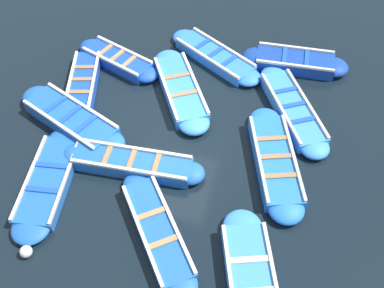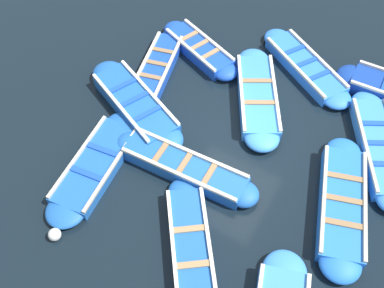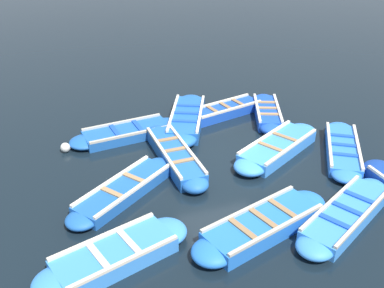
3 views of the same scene
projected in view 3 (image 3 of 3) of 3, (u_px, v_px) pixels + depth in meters
The scene contains 13 objects.
ground_plane at pixel (229, 164), 12.67m from camera, with size 120.00×120.00×0.00m, color black.
boat_outer_right at pixel (187, 119), 14.79m from camera, with size 2.38×3.84×0.46m.
boat_mid_row at pixel (127, 133), 14.03m from camera, with size 3.70×1.37×0.35m.
boat_end_of_row at pixel (267, 113), 15.26m from camera, with size 1.77×3.10×0.41m.
boat_near_quay at pixel (226, 110), 15.46m from camera, with size 3.38×1.51×0.39m.
boat_far_corner at pixel (263, 225), 10.00m from camera, with size 3.88×2.00×0.44m.
boat_stern_in at pixel (175, 156), 12.71m from camera, with size 0.90×3.85×0.43m.
boat_alongside at pixel (343, 150), 13.07m from camera, with size 2.56×3.48×0.37m.
boat_outer_left at pixel (124, 190), 11.27m from camera, with size 3.37×2.78×0.37m.
boat_centre at pixel (115, 256), 9.17m from camera, with size 3.57×1.95×0.42m.
boat_drifting at pixel (346, 215), 10.36m from camera, with size 3.68×2.53×0.40m.
boat_inner_gap at pixel (278, 148), 13.13m from camera, with size 3.68×2.64×0.42m.
buoy_orange_near at pixel (65, 148), 13.21m from camera, with size 0.29×0.29×0.29m, color silver.
Camera 3 is at (-4.47, -9.92, 6.60)m, focal length 42.00 mm.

